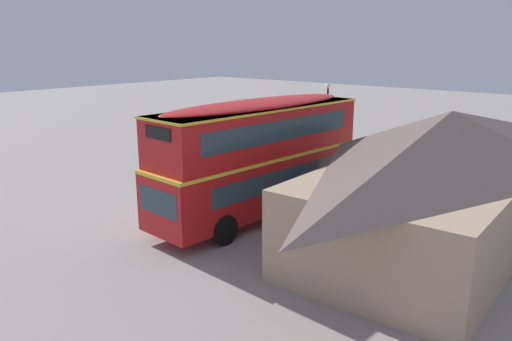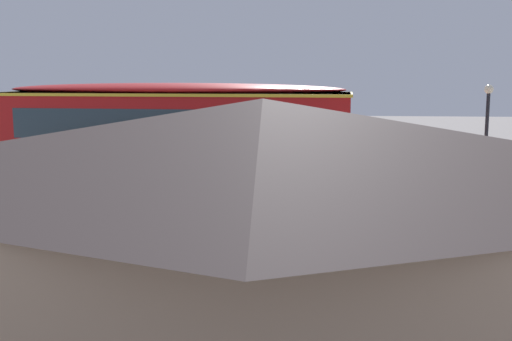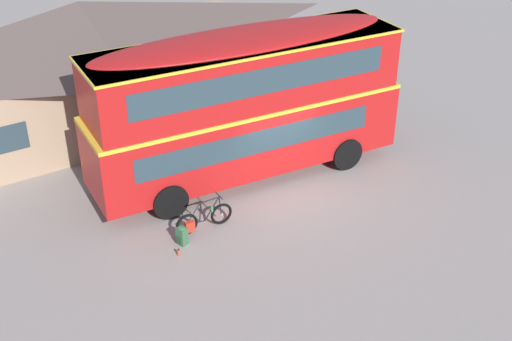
{
  "view_description": "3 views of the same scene",
  "coord_description": "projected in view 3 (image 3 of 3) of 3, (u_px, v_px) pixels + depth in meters",
  "views": [
    {
      "loc": [
        14.36,
        13.98,
        6.98
      ],
      "look_at": [
        -0.77,
        0.92,
        1.79
      ],
      "focal_mm": 34.83,
      "sensor_mm": 36.0,
      "label": 1
    },
    {
      "loc": [
        -4.47,
        18.37,
        4.99
      ],
      "look_at": [
        -2.57,
        -0.88,
        2.02
      ],
      "focal_mm": 43.52,
      "sensor_mm": 36.0,
      "label": 2
    },
    {
      "loc": [
        -9.84,
        -15.21,
        11.18
      ],
      "look_at": [
        -1.48,
        -0.97,
        1.6
      ],
      "focal_mm": 47.08,
      "sensor_mm": 36.0,
      "label": 3
    }
  ],
  "objects": [
    {
      "name": "pub_building",
      "position": [
        85.0,
        63.0,
        24.34
      ],
      "size": [
        15.32,
        6.95,
        4.6
      ],
      "color": "tan",
      "rests_on": "ground"
    },
    {
      "name": "backpack_on_ground",
      "position": [
        182.0,
        235.0,
        18.6
      ],
      "size": [
        0.34,
        0.34,
        0.58
      ],
      "color": "#386642",
      "rests_on": "ground"
    },
    {
      "name": "water_bottle_red_squeeze",
      "position": [
        179.0,
        253.0,
        18.23
      ],
      "size": [
        0.08,
        0.08,
        0.21
      ],
      "color": "#D84C33",
      "rests_on": "ground"
    },
    {
      "name": "ground_plane",
      "position": [
        281.0,
        189.0,
        21.27
      ],
      "size": [
        120.0,
        120.0,
        0.0
      ],
      "primitive_type": "plane",
      "color": "gray"
    },
    {
      "name": "double_decker_bus",
      "position": [
        246.0,
        100.0,
        20.75
      ],
      "size": [
        10.16,
        2.99,
        4.79
      ],
      "color": "black",
      "rests_on": "ground"
    },
    {
      "name": "touring_bicycle",
      "position": [
        203.0,
        219.0,
        19.14
      ],
      "size": [
        1.78,
        0.46,
        1.0
      ],
      "color": "black",
      "rests_on": "ground"
    }
  ]
}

